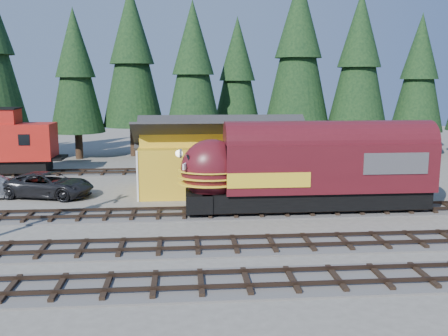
{
  "coord_description": "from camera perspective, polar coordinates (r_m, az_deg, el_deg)",
  "views": [
    {
      "loc": [
        -3.04,
        -24.84,
        7.84
      ],
      "look_at": [
        -0.61,
        4.0,
        2.79
      ],
      "focal_mm": 40.0,
      "sensor_mm": 36.0,
      "label": 1
    }
  ],
  "objects": [
    {
      "name": "locomotive",
      "position": [
        30.19,
        8.88,
        -0.5
      ],
      "size": [
        15.37,
        3.05,
        4.18
      ],
      "color": "black",
      "rests_on": "ground"
    },
    {
      "name": "depot",
      "position": [
        35.8,
        0.1,
        2.07
      ],
      "size": [
        12.8,
        7.0,
        5.3
      ],
      "color": "gold",
      "rests_on": "ground"
    },
    {
      "name": "track_spur",
      "position": [
        44.09,
        -13.82,
        -0.56
      ],
      "size": [
        32.0,
        3.2,
        0.33
      ],
      "color": "#4C4947",
      "rests_on": "ground"
    },
    {
      "name": "ground",
      "position": [
        26.22,
        2.08,
        -7.51
      ],
      "size": [
        120.0,
        120.0,
        0.0
      ],
      "primitive_type": "plane",
      "color": "#6B665B",
      "rests_on": "ground"
    },
    {
      "name": "track_siding",
      "position": [
        32.59,
        18.99,
        -4.47
      ],
      "size": [
        68.0,
        3.2,
        0.33
      ],
      "color": "#4C4947",
      "rests_on": "ground"
    },
    {
      "name": "conifer_backdrop",
      "position": [
        50.01,
        3.99,
        12.3
      ],
      "size": [
        79.01,
        22.28,
        16.26
      ],
      "color": "black",
      "rests_on": "ground"
    },
    {
      "name": "pickup_truck_a",
      "position": [
        36.17,
        -19.49,
        -1.81
      ],
      "size": [
        6.7,
        4.34,
        1.72
      ],
      "primitive_type": "imported",
      "rotation": [
        0.0,
        0.0,
        1.31
      ],
      "color": "black",
      "rests_on": "ground"
    },
    {
      "name": "track_main_south",
      "position": [
        27.43,
        24.04,
        -7.47
      ],
      "size": [
        68.0,
        3.2,
        0.33
      ],
      "color": "#4C4947",
      "rests_on": "ground"
    }
  ]
}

